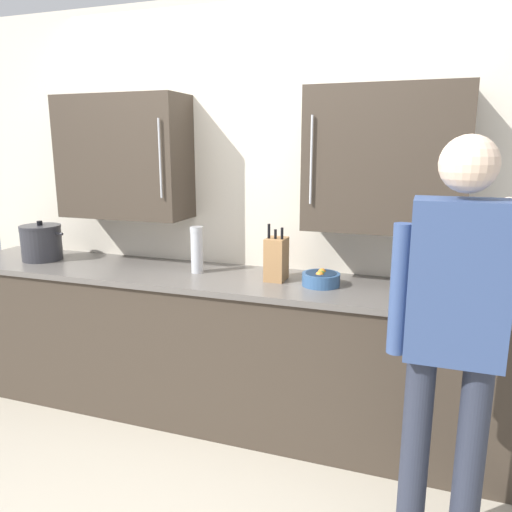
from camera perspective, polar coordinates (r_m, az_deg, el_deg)
The scene contains 8 objects.
back_wall_tiled at distance 3.11m, azimuth -0.53°, elevation 6.92°, with size 4.18×0.44×2.55m.
counter_unit at distance 3.07m, azimuth -2.40°, elevation -10.77°, with size 3.85×0.63×0.91m.
microwave_oven at distance 2.74m, azimuth 25.14°, elevation -1.46°, with size 0.51×0.39×0.30m.
fruit_bowl at distance 2.76m, azimuth 7.51°, elevation -2.56°, with size 0.21×0.21×0.09m.
stock_pot at distance 3.63m, azimuth -23.54°, elevation 1.44°, with size 0.36×0.27×0.27m.
thermos_flask at distance 3.01m, azimuth -6.85°, elevation 0.73°, with size 0.08×0.08×0.28m.
knife_block at distance 2.83m, azimuth 2.36°, elevation -0.33°, with size 0.11×0.15×0.33m.
person_figure at distance 1.97m, azimuth 21.89°, elevation -7.52°, with size 0.47×0.60×1.71m.
Camera 1 is at (1.04, -1.73, 1.68)m, focal length 34.62 mm.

